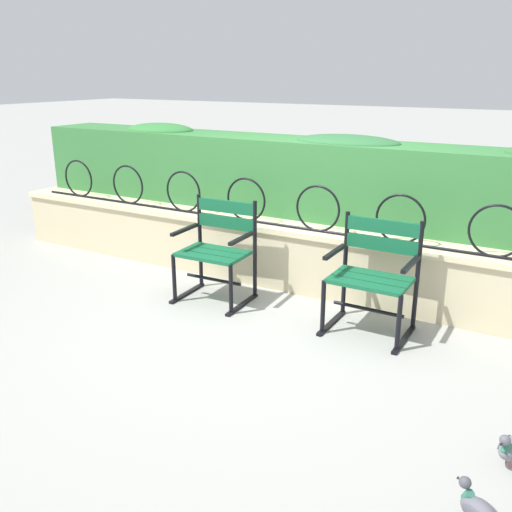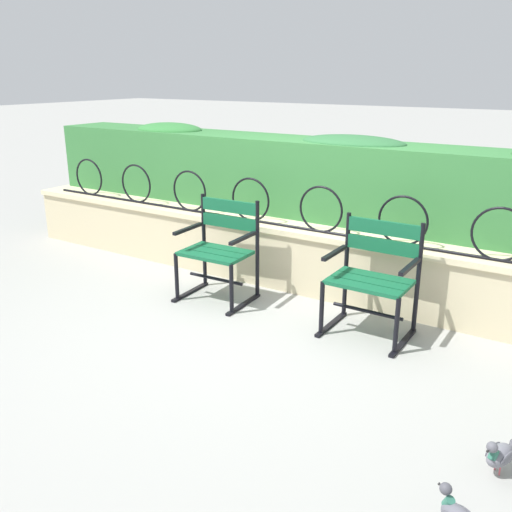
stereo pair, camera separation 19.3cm
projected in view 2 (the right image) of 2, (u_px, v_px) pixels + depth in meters
ground_plane at (248, 324)px, 4.55m from camera, size 60.00×60.00×0.00m
stone_wall at (303, 258)px, 5.21m from camera, size 6.94×0.41×0.60m
iron_arch_fence at (286, 207)px, 5.08m from camera, size 6.41×0.02×0.42m
hedge_row at (333, 177)px, 5.37m from camera, size 6.80×0.64×0.83m
park_chair_left at (220, 247)px, 4.97m from camera, size 0.64×0.54×0.89m
park_chair_right at (373, 275)px, 4.29m from camera, size 0.64×0.52×0.89m
pigeon_near_chairs at (500, 454)px, 2.83m from camera, size 0.16×0.28×0.22m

